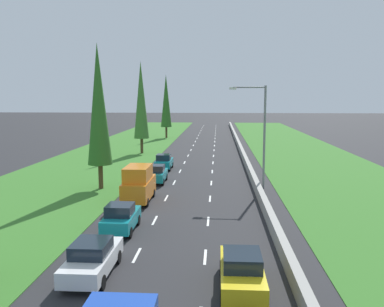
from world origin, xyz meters
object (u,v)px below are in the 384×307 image
(teal_hatchback_left_lane_fifth, at_px, (156,174))
(yellow_sedan_right_lane, at_px, (242,271))
(white_sedan_left_lane, at_px, (92,258))
(street_light_mast, at_px, (261,129))
(poplar_tree_second, at_px, (99,105))
(poplar_tree_fourth, at_px, (166,101))
(teal_hatchback_left_lane, at_px, (121,218))
(orange_van_left_lane, at_px, (139,184))
(poplar_tree_third, at_px, (141,100))
(teal_hatchback_left_lane_sixth, at_px, (164,162))

(teal_hatchback_left_lane_fifth, bearing_deg, yellow_sedan_right_lane, -72.24)
(white_sedan_left_lane, distance_m, street_light_mast, 21.34)
(street_light_mast, bearing_deg, white_sedan_left_lane, -116.49)
(poplar_tree_second, bearing_deg, poplar_tree_fourth, 89.88)
(teal_hatchback_left_lane, relative_size, poplar_tree_fourth, 0.32)
(teal_hatchback_left_lane_fifth, distance_m, poplar_tree_second, 8.42)
(orange_van_left_lane, xyz_separation_m, poplar_tree_third, (-4.79, 27.00, 6.15))
(teal_hatchback_left_lane, distance_m, poplar_tree_fourth, 57.02)
(teal_hatchback_left_lane_sixth, bearing_deg, poplar_tree_fourth, 96.76)
(yellow_sedan_right_lane, xyz_separation_m, poplar_tree_second, (-11.29, 18.37, 6.54))
(white_sedan_left_lane, distance_m, orange_van_left_lane, 13.24)
(white_sedan_left_lane, bearing_deg, teal_hatchback_left_lane_sixth, 90.79)
(white_sedan_left_lane, xyz_separation_m, street_light_mast, (9.31, 18.69, 4.42))
(poplar_tree_third, bearing_deg, teal_hatchback_left_lane, -81.51)
(teal_hatchback_left_lane_sixth, xyz_separation_m, poplar_tree_second, (-4.25, -10.11, 6.52))
(poplar_tree_second, xyz_separation_m, street_light_mast, (13.95, 1.24, -2.12))
(teal_hatchback_left_lane, distance_m, street_light_mast, 16.30)
(yellow_sedan_right_lane, distance_m, poplar_tree_third, 43.36)
(teal_hatchback_left_lane_fifth, distance_m, poplar_tree_fourth, 43.03)
(teal_hatchback_left_lane_fifth, height_order, yellow_sedan_right_lane, teal_hatchback_left_lane_fifth)
(teal_hatchback_left_lane_sixth, relative_size, poplar_tree_second, 0.31)
(white_sedan_left_lane, height_order, teal_hatchback_left_lane_sixth, teal_hatchback_left_lane_sixth)
(yellow_sedan_right_lane, height_order, poplar_tree_fourth, poplar_tree_fourth)
(teal_hatchback_left_lane_fifth, xyz_separation_m, poplar_tree_second, (-4.48, -2.89, 6.52))
(poplar_tree_third, distance_m, street_light_mast, 26.09)
(white_sedan_left_lane, height_order, poplar_tree_fourth, poplar_tree_fourth)
(teal_hatchback_left_lane, height_order, orange_van_left_lane, orange_van_left_lane)
(yellow_sedan_right_lane, bearing_deg, teal_hatchback_left_lane_sixth, 103.87)
(orange_van_left_lane, bearing_deg, teal_hatchback_left_lane_fifth, 87.63)
(poplar_tree_third, height_order, street_light_mast, poplar_tree_third)
(teal_hatchback_left_lane_sixth, bearing_deg, teal_hatchback_left_lane_fifth, -88.21)
(white_sedan_left_lane, bearing_deg, teal_hatchback_left_lane_fifth, 90.43)
(yellow_sedan_right_lane, bearing_deg, teal_hatchback_left_lane_fifth, 107.76)
(teal_hatchback_left_lane_sixth, xyz_separation_m, street_light_mast, (9.69, -8.87, 4.40))
(teal_hatchback_left_lane_fifth, bearing_deg, street_light_mast, -9.88)
(poplar_tree_second, height_order, poplar_tree_third, poplar_tree_third)
(orange_van_left_lane, bearing_deg, yellow_sedan_right_lane, -63.34)
(teal_hatchback_left_lane_fifth, bearing_deg, white_sedan_left_lane, -89.57)
(yellow_sedan_right_lane, bearing_deg, orange_van_left_lane, 116.66)
(teal_hatchback_left_lane_sixth, relative_size, street_light_mast, 0.43)
(poplar_tree_fourth, bearing_deg, teal_hatchback_left_lane_fifth, -84.08)
(poplar_tree_second, bearing_deg, teal_hatchback_left_lane_sixth, 67.17)
(yellow_sedan_right_lane, bearing_deg, white_sedan_left_lane, 172.08)
(yellow_sedan_right_lane, height_order, poplar_tree_third, poplar_tree_third)
(street_light_mast, bearing_deg, poplar_tree_third, 124.04)
(teal_hatchback_left_lane, relative_size, orange_van_left_lane, 0.80)
(yellow_sedan_right_lane, height_order, street_light_mast, street_light_mast)
(orange_van_left_lane, xyz_separation_m, teal_hatchback_left_lane_sixth, (0.07, 14.33, -0.56))
(teal_hatchback_left_lane, relative_size, yellow_sedan_right_lane, 0.87)
(white_sedan_left_lane, distance_m, yellow_sedan_right_lane, 6.72)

